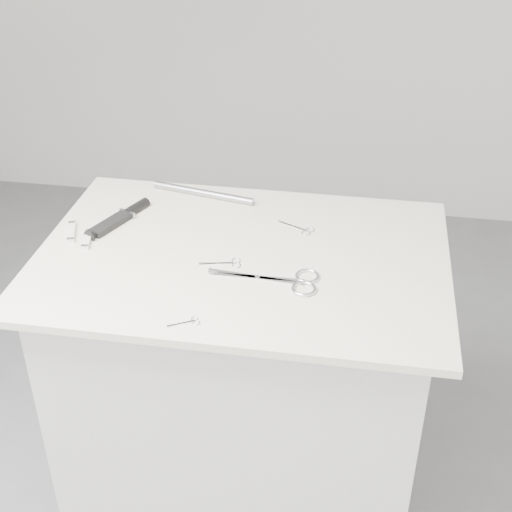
% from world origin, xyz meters
% --- Properties ---
extents(ground, '(4.00, 4.00, 0.01)m').
position_xyz_m(ground, '(0.00, 0.00, -0.01)').
color(ground, slate).
rests_on(ground, ground).
extents(plinth, '(0.90, 0.60, 0.90)m').
position_xyz_m(plinth, '(0.00, 0.00, 0.45)').
color(plinth, silver).
rests_on(plinth, ground).
extents(display_board, '(1.00, 0.70, 0.02)m').
position_xyz_m(display_board, '(0.00, 0.00, 0.91)').
color(display_board, beige).
rests_on(display_board, plinth).
extents(large_shears, '(0.25, 0.11, 0.01)m').
position_xyz_m(large_shears, '(0.13, -0.10, 0.92)').
color(large_shears, silver).
rests_on(large_shears, display_board).
extents(embroidery_scissors_a, '(0.10, 0.05, 0.00)m').
position_xyz_m(embroidery_scissors_a, '(-0.03, -0.05, 0.92)').
color(embroidery_scissors_a, silver).
rests_on(embroidery_scissors_a, display_board).
extents(embroidery_scissors_b, '(0.10, 0.07, 0.00)m').
position_xyz_m(embroidery_scissors_b, '(0.13, 0.14, 0.92)').
color(embroidery_scissors_b, silver).
rests_on(embroidery_scissors_b, display_board).
extents(tiny_scissors, '(0.07, 0.05, 0.00)m').
position_xyz_m(tiny_scissors, '(-0.06, -0.29, 0.92)').
color(tiny_scissors, silver).
rests_on(tiny_scissors, display_board).
extents(sheathed_knife, '(0.11, 0.20, 0.03)m').
position_xyz_m(sheathed_knife, '(-0.34, 0.12, 0.93)').
color(sheathed_knife, black).
rests_on(sheathed_knife, display_board).
extents(pocket_knife_a, '(0.05, 0.10, 0.01)m').
position_xyz_m(pocket_knife_a, '(-0.45, 0.02, 0.93)').
color(pocket_knife_a, silver).
rests_on(pocket_knife_a, display_board).
extents(pocket_knife_b, '(0.04, 0.09, 0.01)m').
position_xyz_m(pocket_knife_b, '(-0.39, -0.00, 0.93)').
color(pocket_knife_b, silver).
rests_on(pocket_knife_b, display_board).
extents(metal_rail, '(0.30, 0.08, 0.02)m').
position_xyz_m(metal_rail, '(-0.16, 0.28, 0.93)').
color(metal_rail, '#95989D').
rests_on(metal_rail, display_board).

